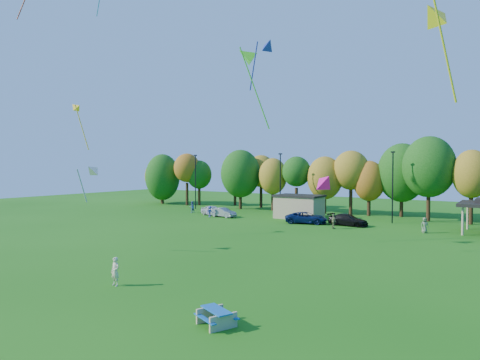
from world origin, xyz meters
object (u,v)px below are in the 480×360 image
Objects in this scene: kite_flyer at (115,272)px; car_c at (306,218)px; car_a at (213,210)px; car_b at (223,212)px; picnic_table at (216,316)px; car_d at (348,220)px.

kite_flyer reaches higher than car_c.
car_c is (15.15, -0.51, 0.00)m from car_a.
kite_flyer is 0.44× the size of car_b.
car_b is 0.76× the size of car_c.
car_a is 2.64m from car_b.
car_a is 0.81× the size of car_c.
picnic_table is at bearing -138.56° from car_b.
kite_flyer is (-8.99, 1.80, 0.44)m from picnic_table.
picnic_table is at bearing -176.85° from car_c.
car_c is (-10.92, 33.77, 0.28)m from picnic_table.
car_d is (5.05, 1.02, -0.02)m from car_c.
car_a is 20.20m from car_d.
car_b is (-23.55, 33.47, 0.21)m from picnic_table.
kite_flyer is at bearing 168.69° from car_c.
car_c is 1.08× the size of car_d.
car_a reaches higher than car_b.
kite_flyer is at bearing 178.38° from car_d.
kite_flyer is at bearing -149.00° from car_b.
car_b is (-14.56, 31.67, -0.23)m from kite_flyer.
car_b reaches higher than picnic_table.
kite_flyer reaches higher than car_d.
car_d is (-5.87, 34.79, 0.26)m from picnic_table.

